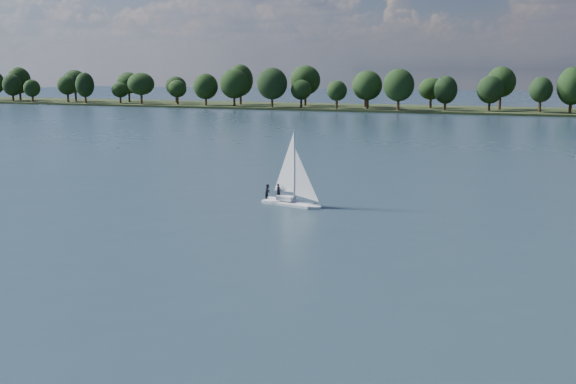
{
  "coord_description": "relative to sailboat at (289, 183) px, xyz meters",
  "views": [
    {
      "loc": [
        27.7,
        -22.53,
        14.36
      ],
      "look_at": [
        5.73,
        35.37,
        2.5
      ],
      "focal_mm": 40.0,
      "sensor_mm": 36.0,
      "label": 1
    }
  ],
  "objects": [
    {
      "name": "far_shore",
      "position": [
        -3.79,
        171.26,
        -2.37
      ],
      "size": [
        660.0,
        40.0,
        1.5
      ],
      "primitive_type": "cube",
      "color": "black",
      "rests_on": "ground"
    },
    {
      "name": "sailboat",
      "position": [
        0.0,
        0.0,
        0.0
      ],
      "size": [
        6.69,
        3.21,
        8.48
      ],
      "rotation": [
        0.0,
        0.0,
        -0.23
      ],
      "color": "silver",
      "rests_on": "ground"
    },
    {
      "name": "ground",
      "position": [
        -3.79,
        59.26,
        -2.37
      ],
      "size": [
        700.0,
        700.0,
        0.0
      ],
      "primitive_type": "plane",
      "color": "#233342",
      "rests_on": "ground"
    },
    {
      "name": "pontoon",
      "position": [
        -166.49,
        152.14,
        -2.37
      ],
      "size": [
        4.07,
        2.14,
        0.5
      ],
      "primitive_type": "cube",
      "rotation": [
        0.0,
        0.0,
        -0.04
      ],
      "color": "#545759",
      "rests_on": "ground"
    },
    {
      "name": "treeline",
      "position": [
        -10.17,
        167.94,
        5.63
      ],
      "size": [
        562.34,
        74.21,
        17.88
      ],
      "color": "black",
      "rests_on": "ground"
    }
  ]
}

